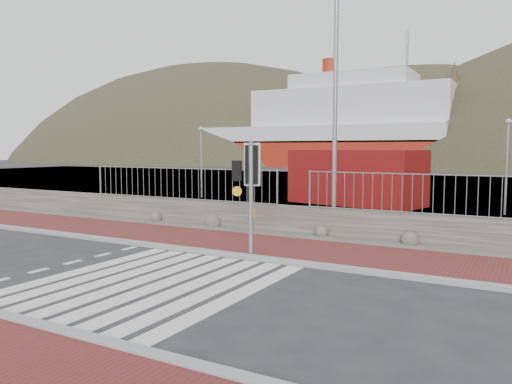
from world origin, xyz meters
The scene contains 14 objects.
ground centered at (0.00, 0.00, 0.00)m, with size 220.00×220.00×0.00m, color #28282B.
sidewalk_far centered at (0.00, 4.50, 0.04)m, with size 40.00×3.00×0.08m, color maroon.
kerb_near centered at (0.00, -3.00, 0.05)m, with size 40.00×0.25×0.12m, color gray.
kerb_far centered at (0.00, 3.00, 0.05)m, with size 40.00×0.25×0.12m, color gray.
zebra_crossing centered at (0.00, 0.00, 0.01)m, with size 4.62×5.60×0.01m.
gravel_strip centered at (0.00, 6.50, 0.03)m, with size 40.00×1.50×0.06m, color #59544C.
stone_wall centered at (0.00, 7.30, 0.45)m, with size 40.00×0.60×0.90m, color #4A463C.
railing centered at (0.00, 7.15, 1.82)m, with size 18.07×0.07×1.22m.
quay centered at (0.00, 27.90, 0.00)m, with size 120.00×40.00×0.50m, color #4C4C4F.
water centered at (0.00, 62.90, 0.00)m, with size 220.00×50.00×0.05m, color #3F4C54.
ferry centered at (-24.65, 67.90, 5.36)m, with size 50.00×16.00×20.00m.
traffic_signal_far centered at (0.53, 3.29, 2.20)m, with size 0.75×0.42×3.03m.
streetlight centered at (1.23, 8.16, 4.92)m, with size 1.74×0.93×8.74m.
shipping_container centered at (-0.95, 16.75, 1.39)m, with size 6.69×2.79×2.79m, color maroon.
Camera 1 is at (7.06, -8.02, 2.86)m, focal length 35.00 mm.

